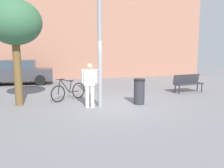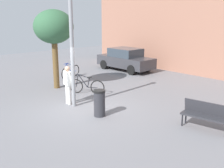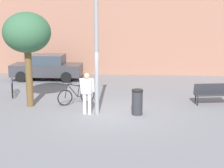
# 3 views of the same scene
# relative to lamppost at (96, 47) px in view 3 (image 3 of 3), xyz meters

# --- Properties ---
(ground_plane) EXTENTS (36.00, 36.00, 0.00)m
(ground_plane) POSITION_rel_lamppost_xyz_m (0.59, 0.12, -2.69)
(ground_plane) COLOR slate
(building_facade) EXTENTS (19.09, 2.00, 9.71)m
(building_facade) POSITION_rel_lamppost_xyz_m (0.59, 10.12, 2.17)
(building_facade) COLOR #9E6B56
(building_facade) RESTS_ON ground_plane
(lamppost) EXTENTS (0.28, 0.28, 4.88)m
(lamppost) POSITION_rel_lamppost_xyz_m (0.00, 0.00, 0.00)
(lamppost) COLOR gray
(lamppost) RESTS_ON ground_plane
(person_by_lamppost) EXTENTS (0.61, 0.34, 1.67)m
(person_by_lamppost) POSITION_rel_lamppost_xyz_m (-0.40, -0.01, -1.72)
(person_by_lamppost) COLOR white
(person_by_lamppost) RESTS_ON ground_plane
(park_bench) EXTENTS (1.66, 0.74, 0.92)m
(park_bench) POSITION_rel_lamppost_xyz_m (4.92, 1.97, -2.14)
(park_bench) COLOR #2D2D33
(park_bench) RESTS_ON ground_plane
(plaza_tree) EXTENTS (2.01, 2.01, 4.05)m
(plaza_tree) POSITION_rel_lamppost_xyz_m (-3.06, 0.98, 0.45)
(plaza_tree) COLOR brown
(plaza_tree) RESTS_ON ground_plane
(bicycle_black) EXTENTS (1.52, 1.07, 0.97)m
(bicycle_black) POSITION_rel_lamppost_xyz_m (-1.12, 1.50, -2.30)
(bicycle_black) COLOR black
(bicycle_black) RESTS_ON ground_plane
(bicycle_blue) EXTENTS (0.67, 1.72, 0.97)m
(bicycle_blue) POSITION_rel_lamppost_xyz_m (-4.57, 2.87, -2.30)
(bicycle_blue) COLOR black
(bicycle_blue) RESTS_ON ground_plane
(parked_car_charcoal) EXTENTS (4.22, 1.86, 1.55)m
(parked_car_charcoal) POSITION_rel_lamppost_xyz_m (-3.94, 7.03, -1.91)
(parked_car_charcoal) COLOR #38383D
(parked_car_charcoal) RESTS_ON ground_plane
(trash_bin) EXTENTS (0.45, 0.45, 1.03)m
(trash_bin) POSITION_rel_lamppost_xyz_m (1.61, 0.07, -2.17)
(trash_bin) COLOR #2D2D33
(trash_bin) RESTS_ON ground_plane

